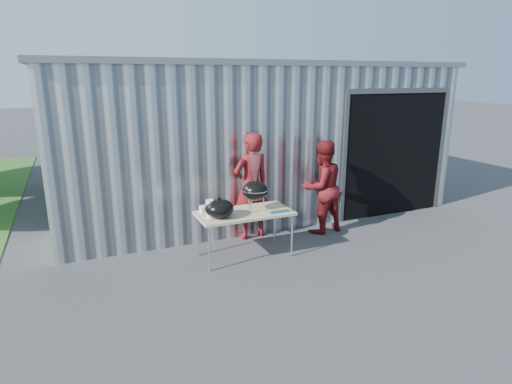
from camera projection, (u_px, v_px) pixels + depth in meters
name	position (u px, v px, depth m)	size (l,w,h in m)	color
ground	(289.00, 274.00, 6.33)	(80.00, 80.00, 0.00)	#353538
building	(236.00, 131.00, 10.34)	(8.20, 6.20, 3.10)	silver
folding_table	(244.00, 214.00, 6.77)	(1.50, 0.75, 0.75)	tan
kettle_grill	(255.00, 185.00, 6.71)	(0.42, 0.42, 0.93)	black
grill_lid	(219.00, 208.00, 6.46)	(0.44, 0.44, 0.32)	black
paper_towels	(210.00, 209.00, 6.45)	(0.12, 0.12, 0.28)	white
white_tub	(207.00, 209.00, 6.74)	(0.20, 0.15, 0.10)	white
foil_box	(279.00, 211.00, 6.72)	(0.32, 0.05, 0.06)	#1B4FB3
person_cook	(251.00, 186.00, 7.55)	(0.69, 0.45, 1.90)	maroon
person_bystander	(322.00, 187.00, 7.84)	(0.84, 0.65, 1.72)	maroon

